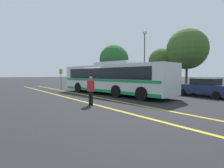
{
  "coord_description": "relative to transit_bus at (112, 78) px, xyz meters",
  "views": [
    {
      "loc": [
        13.84,
        -9.45,
        1.86
      ],
      "look_at": [
        1.19,
        0.38,
        0.96
      ],
      "focal_mm": 28.0,
      "sensor_mm": 36.0,
      "label": 1
    }
  ],
  "objects": [
    {
      "name": "lane_strip_1",
      "position": [
        -0.01,
        -4.17,
        -1.52
      ],
      "size": [
        31.84,
        0.2,
        0.01
      ],
      "primitive_type": "cube",
      "rotation": [
        0.0,
        0.0,
        1.57
      ],
      "color": "gold",
      "rests_on": "ground_plane"
    },
    {
      "name": "tree_2",
      "position": [
        -3.04,
        11.4,
        2.25
      ],
      "size": [
        3.61,
        3.61,
        5.59
      ],
      "color": "#513823",
      "rests_on": "ground_plane"
    },
    {
      "name": "tree_0",
      "position": [
        -11.92,
        9.71,
        2.97
      ],
      "size": [
        5.18,
        5.18,
        7.09
      ],
      "color": "#513823",
      "rests_on": "ground_plane"
    },
    {
      "name": "parked_car_1",
      "position": [
        -6.25,
        4.87,
        -0.81
      ],
      "size": [
        4.79,
        2.08,
        1.39
      ],
      "rotation": [
        0.0,
        0.0,
        1.55
      ],
      "color": "silver",
      "rests_on": "ground_plane"
    },
    {
      "name": "pedestrian_0",
      "position": [
        3.63,
        -4.45,
        -0.55
      ],
      "size": [
        0.45,
        0.29,
        1.72
      ],
      "rotation": [
        0.0,
        0.0,
        0.16
      ],
      "color": "black",
      "rests_on": "ground_plane"
    },
    {
      "name": "bus_stop_sign",
      "position": [
        -7.28,
        -1.98,
        0.05
      ],
      "size": [
        0.07,
        0.4,
        2.51
      ],
      "rotation": [
        0.0,
        0.0,
        1.68
      ],
      "color": "#59595E",
      "rests_on": "ground_plane"
    },
    {
      "name": "parked_car_2",
      "position": [
        -0.26,
        4.77,
        -0.81
      ],
      "size": [
        4.01,
        2.07,
        1.4
      ],
      "rotation": [
        0.0,
        0.0,
        1.6
      ],
      "color": "maroon",
      "rests_on": "ground_plane"
    },
    {
      "name": "street_lamp",
      "position": [
        -2.68,
        7.38,
        3.92
      ],
      "size": [
        0.53,
        0.53,
        7.47
      ],
      "color": "#59595E",
      "rests_on": "ground_plane"
    },
    {
      "name": "lane_strip_0",
      "position": [
        -0.01,
        -2.2,
        -1.52
      ],
      "size": [
        31.84,
        0.2,
        0.01
      ],
      "primitive_type": "cube",
      "rotation": [
        0.0,
        0.0,
        1.57
      ],
      "color": "gold",
      "rests_on": "ground_plane"
    },
    {
      "name": "parked_car_3",
      "position": [
        5.94,
        5.09,
        -0.77
      ],
      "size": [
        4.56,
        2.14,
        1.51
      ],
      "rotation": [
        0.0,
        0.0,
        1.52
      ],
      "color": "navy",
      "rests_on": "ground_plane"
    },
    {
      "name": "parked_car_0",
      "position": [
        -11.63,
        4.69,
        -0.78
      ],
      "size": [
        4.85,
        1.96,
        1.49
      ],
      "rotation": [
        0.0,
        0.0,
        1.52
      ],
      "color": "navy",
      "rests_on": "ground_plane"
    },
    {
      "name": "transit_bus",
      "position": [
        0.0,
        0.0,
        0.0
      ],
      "size": [
        12.33,
        3.84,
        2.95
      ],
      "rotation": [
        0.0,
        0.0,
        1.68
      ],
      "color": "silver",
      "rests_on": "ground_plane"
    },
    {
      "name": "ground_plane",
      "position": [
        -1.21,
        -0.38,
        -1.53
      ],
      "size": [
        220.0,
        220.0,
        0.0
      ],
      "primitive_type": "plane",
      "color": "#262628"
    },
    {
      "name": "curb_strip",
      "position": [
        -0.01,
        6.41,
        -1.45
      ],
      "size": [
        39.84,
        0.36,
        0.15
      ],
      "primitive_type": "cube",
      "color": "#99999E",
      "rests_on": "ground_plane"
    },
    {
      "name": "tree_1",
      "position": [
        1.42,
        10.37,
        3.36
      ],
      "size": [
        4.86,
        4.86,
        7.32
      ],
      "color": "#513823",
      "rests_on": "ground_plane"
    }
  ]
}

